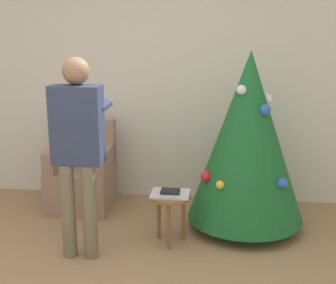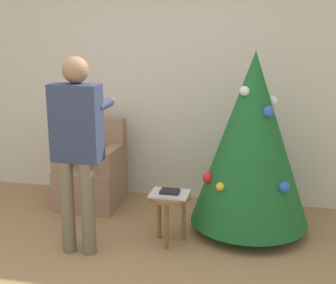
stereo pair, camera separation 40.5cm
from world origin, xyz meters
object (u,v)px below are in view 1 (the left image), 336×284
christmas_tree (248,137)px  armchair (82,176)px  person_standing (78,141)px  side_stool (170,203)px

christmas_tree → armchair: christmas_tree is taller
christmas_tree → armchair: bearing=169.6°
christmas_tree → person_standing: bearing=-153.0°
christmas_tree → side_stool: size_ratio=3.72×
person_standing → side_stool: size_ratio=3.66×
side_stool → person_standing: bearing=-158.0°
christmas_tree → person_standing: christmas_tree is taller
christmas_tree → armchair: size_ratio=1.82×
person_standing → side_stool: person_standing is taller
person_standing → side_stool: 1.00m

